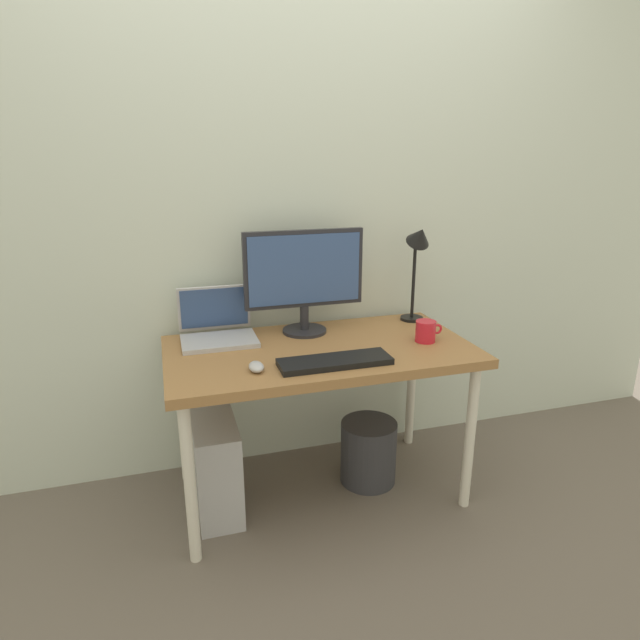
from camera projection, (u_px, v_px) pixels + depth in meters
name	position (u px, v px, depth m)	size (l,w,h in m)	color
ground_plane	(320.00, 490.00, 2.48)	(6.00, 6.00, 0.00)	#665B51
back_wall	(295.00, 196.00, 2.45)	(4.40, 0.04, 2.60)	silver
desk	(320.00, 361.00, 2.28)	(1.28, 0.68, 0.71)	olive
monitor	(304.00, 275.00, 2.37)	(0.54, 0.20, 0.47)	#232328
laptop	(217.00, 327.00, 2.34)	(0.32, 0.27, 0.23)	#B2B2B7
desk_lamp	(418.00, 251.00, 2.50)	(0.11, 0.16, 0.48)	black
keyboard	(334.00, 362.00, 2.08)	(0.44, 0.14, 0.02)	black
mouse	(256.00, 367.00, 2.01)	(0.06, 0.09, 0.03)	#B2B2B7
coffee_mug	(426.00, 331.00, 2.32)	(0.12, 0.09, 0.09)	red
computer_tower	(217.00, 468.00, 2.28)	(0.18, 0.36, 0.42)	#B2B2B7
wastebasket	(368.00, 452.00, 2.51)	(0.26, 0.26, 0.30)	#333338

